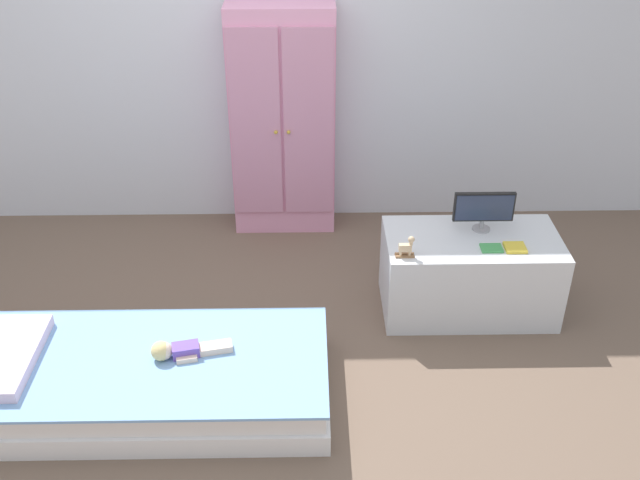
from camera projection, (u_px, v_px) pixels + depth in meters
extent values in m
cube|color=brown|center=(238.00, 357.00, 3.95)|extent=(10.00, 10.00, 0.02)
cube|color=silver|center=(245.00, 23.00, 4.58)|extent=(6.40, 0.05, 2.70)
cube|color=white|center=(151.00, 387.00, 3.65)|extent=(1.77, 0.82, 0.12)
cube|color=silver|center=(148.00, 370.00, 3.59)|extent=(1.73, 0.78, 0.11)
cube|color=#7AA8DB|center=(146.00, 361.00, 3.56)|extent=(1.76, 0.81, 0.02)
cube|color=silver|center=(3.00, 356.00, 3.53)|extent=(0.32, 0.58, 0.06)
cube|color=#6B4CB2|center=(186.00, 350.00, 3.57)|extent=(0.14, 0.11, 0.06)
cube|color=beige|center=(215.00, 345.00, 3.62)|extent=(0.16, 0.07, 0.04)
cube|color=beige|center=(216.00, 350.00, 3.59)|extent=(0.16, 0.07, 0.04)
cube|color=beige|center=(185.00, 346.00, 3.62)|extent=(0.10, 0.05, 0.03)
cube|color=beige|center=(187.00, 360.00, 3.53)|extent=(0.10, 0.05, 0.03)
sphere|color=beige|center=(163.00, 351.00, 3.54)|extent=(0.09, 0.09, 0.09)
sphere|color=#E0C67F|center=(161.00, 351.00, 3.54)|extent=(0.10, 0.10, 0.10)
cube|color=#E599BC|center=(283.00, 123.00, 4.75)|extent=(0.67, 0.25, 1.51)
cube|color=#C986A6|center=(256.00, 126.00, 4.61)|extent=(0.31, 0.02, 1.24)
cube|color=#C986A6|center=(309.00, 125.00, 4.61)|extent=(0.31, 0.02, 1.24)
sphere|color=gold|center=(276.00, 132.00, 4.61)|extent=(0.02, 0.02, 0.02)
sphere|color=gold|center=(289.00, 132.00, 4.62)|extent=(0.02, 0.02, 0.02)
cube|color=silver|center=(469.00, 273.00, 4.19)|extent=(0.97, 0.52, 0.47)
cylinder|color=#99999E|center=(481.00, 229.00, 4.14)|extent=(0.10, 0.10, 0.01)
cylinder|color=#99999E|center=(482.00, 224.00, 4.13)|extent=(0.02, 0.02, 0.05)
cube|color=black|center=(484.00, 207.00, 4.07)|extent=(0.34, 0.02, 0.17)
cube|color=#28334C|center=(485.00, 208.00, 4.06)|extent=(0.32, 0.01, 0.15)
cube|color=#8E6642|center=(404.00, 254.00, 3.92)|extent=(0.10, 0.01, 0.01)
cube|color=#8E6642|center=(405.00, 257.00, 3.89)|extent=(0.10, 0.01, 0.01)
cube|color=#D1B289|center=(405.00, 247.00, 3.88)|extent=(0.07, 0.03, 0.04)
cylinder|color=#D1B289|center=(409.00, 251.00, 3.90)|extent=(0.01, 0.01, 0.02)
cylinder|color=#D1B289|center=(410.00, 253.00, 3.89)|extent=(0.01, 0.01, 0.02)
cylinder|color=#D1B289|center=(400.00, 251.00, 3.90)|extent=(0.01, 0.01, 0.02)
cylinder|color=#D1B289|center=(401.00, 254.00, 3.89)|extent=(0.01, 0.01, 0.02)
cylinder|color=#D1B289|center=(411.00, 243.00, 3.86)|extent=(0.02, 0.02, 0.02)
sphere|color=#D1B289|center=(411.00, 239.00, 3.85)|extent=(0.04, 0.04, 0.04)
cube|color=#429E51|center=(492.00, 248.00, 3.96)|extent=(0.12, 0.09, 0.01)
cube|color=gold|center=(515.00, 248.00, 3.96)|extent=(0.11, 0.11, 0.02)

